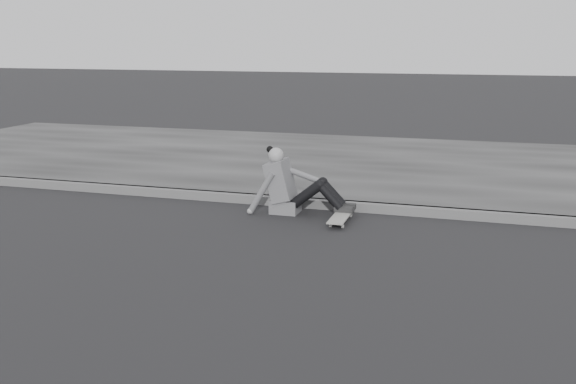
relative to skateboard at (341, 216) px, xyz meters
name	(u,v)px	position (x,y,z in m)	size (l,w,h in m)	color
ground	(568,305)	(2.41, -1.99, -0.07)	(80.00, 80.00, 0.00)	black
curb	(542,220)	(2.41, 0.59, -0.01)	(24.00, 0.16, 0.12)	#525252
sidewalk	(527,173)	(2.41, 3.61, -0.01)	(24.00, 6.00, 0.12)	#333333
skateboard	(341,216)	(0.00, 0.00, 0.00)	(0.20, 0.78, 0.09)	gray
seated_woman	(290,186)	(-0.73, 0.25, 0.29)	(1.38, 0.46, 0.88)	#58585B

